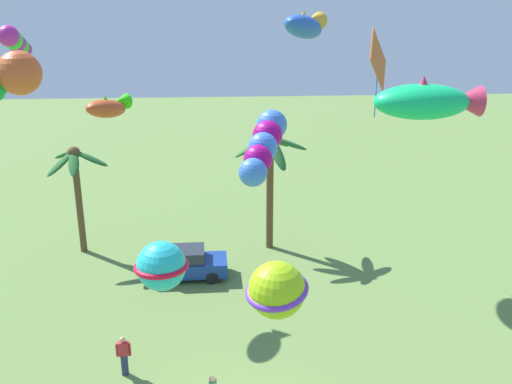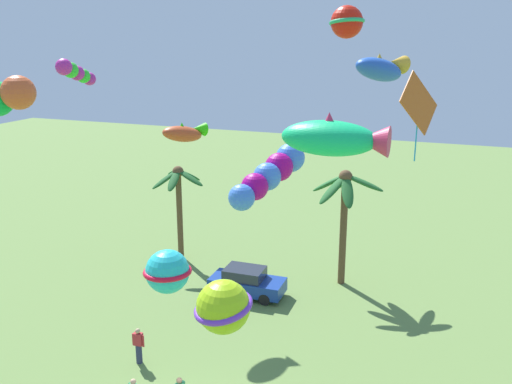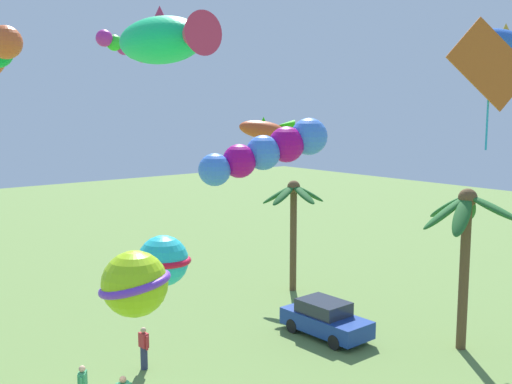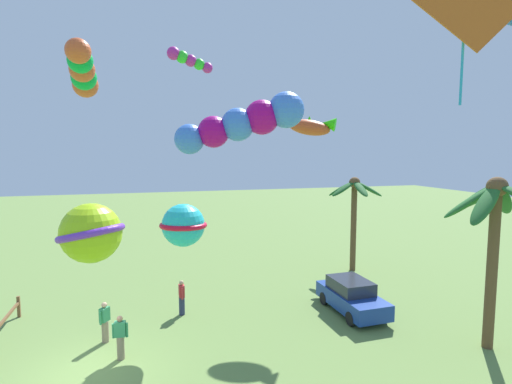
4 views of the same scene
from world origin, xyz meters
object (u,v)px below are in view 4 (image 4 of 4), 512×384
spectator_1 (120,337)px  kite_fish_9 (312,127)px  parked_car_0 (351,296)px  spectator_0 (105,322)px  kite_tube_3 (188,60)px  palm_tree_1 (496,217)px  spectator_2 (182,297)px  kite_tube_0 (83,72)px  kite_tube_7 (244,123)px  palm_tree_0 (354,200)px  kite_ball_4 (183,225)px  kite_ball_8 (91,233)px

spectator_1 → kite_fish_9: 12.83m
spectator_1 → parked_car_0: bearing=97.9°
spectator_0 → kite_tube_3: size_ratio=0.70×
palm_tree_1 → spectator_2: palm_tree_1 is taller
kite_tube_0 → kite_tube_7: size_ratio=1.15×
palm_tree_0 → kite_tube_0: (0.81, -14.96, 6.66)m
palm_tree_1 → kite_ball_4: palm_tree_1 is taller
spectator_2 → kite_tube_3: kite_tube_3 is taller
spectator_1 → kite_ball_8: bearing=-15.6°
kite_ball_4 → palm_tree_1: bearing=66.6°
palm_tree_0 → palm_tree_1: (10.01, -0.04, 0.55)m
spectator_1 → kite_ball_4: bearing=124.9°
kite_tube_0 → kite_tube_3: 4.97m
kite_tube_7 → kite_tube_0: bearing=-145.2°
palm_tree_0 → kite_ball_4: bearing=-63.9°
spectator_2 → kite_tube_7: kite_tube_7 is taller
kite_fish_9 → spectator_1: bearing=-64.8°
spectator_2 → kite_tube_3: size_ratio=0.70×
spectator_2 → kite_ball_4: (1.55, -0.01, 3.58)m
kite_ball_4 → kite_ball_8: (3.71, -3.00, 0.60)m
kite_tube_3 → kite_tube_7: 8.68m
kite_fish_9 → kite_tube_7: bearing=-39.5°
kite_ball_4 → kite_tube_7: (3.66, 1.59, 3.86)m
spectator_1 → kite_tube_3: (-5.89, 3.25, 11.05)m
spectator_0 → palm_tree_1: bearing=72.2°
spectator_0 → kite_tube_3: 12.52m
kite_tube_3 → kite_fish_9: 6.97m
kite_fish_9 → kite_tube_0: bearing=-99.9°
spectator_2 → kite_fish_9: (-1.08, 6.76, 7.80)m
spectator_2 → kite_ball_8: size_ratio=0.59×
kite_tube_0 → kite_ball_8: size_ratio=1.69×
spectator_2 → kite_ball_4: size_ratio=0.60×
spectator_0 → kite_tube_3: bearing=138.6°
kite_tube_7 → kite_fish_9: size_ratio=1.56×
parked_car_0 → kite_ball_4: kite_ball_4 is taller
parked_car_0 → spectator_0: 10.62m
kite_tube_7 → kite_ball_8: kite_tube_7 is taller
spectator_1 → kite_tube_0: kite_tube_0 is taller
kite_tube_3 → spectator_1: bearing=-28.9°
palm_tree_0 → spectator_2: bearing=-70.8°
kite_tube_0 → kite_ball_8: 10.30m
kite_tube_3 → parked_car_0: bearing=56.1°
spectator_0 → kite_fish_9: kite_fish_9 is taller
kite_ball_8 → kite_fish_9: size_ratio=1.06×
kite_tube_3 → kite_ball_4: (4.19, -0.81, -7.47)m
spectator_2 → kite_tube_7: 9.22m
palm_tree_1 → spectator_0: size_ratio=4.06×
spectator_2 → kite_ball_4: 3.90m
spectator_2 → kite_fish_9: kite_fish_9 is taller
kite_ball_4 → kite_ball_8: 4.81m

